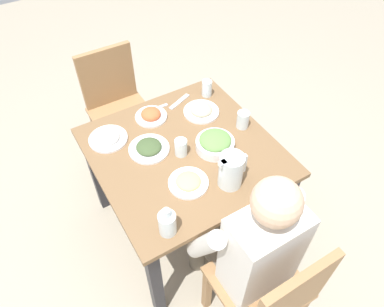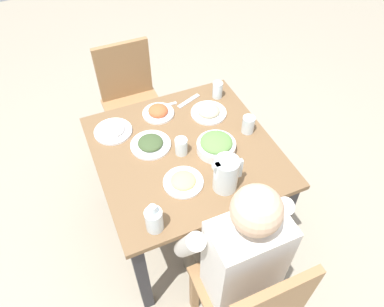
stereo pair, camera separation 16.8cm
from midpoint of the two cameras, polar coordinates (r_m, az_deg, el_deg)
ground_plane at (r=2.52m, az=-2.93°, el=-10.72°), size 8.00×8.00×0.00m
dining_table at (r=2.02m, az=-3.58°, el=-1.69°), size 0.95×0.95×0.72m
chair_near at (r=1.78m, az=9.49°, el=-21.11°), size 0.40×0.40×0.89m
chair_far at (r=2.62m, az=-13.63°, el=7.52°), size 0.40×0.40×0.89m
diner_near at (r=1.70m, az=5.83°, el=-13.96°), size 0.48×0.53×1.18m
water_pitcher at (r=1.72m, az=3.44°, el=-2.82°), size 0.16×0.12×0.19m
salad_bowl at (r=1.92m, az=1.19°, el=1.60°), size 0.21×0.21×0.09m
plate_beans at (r=2.14m, az=-0.77°, el=6.74°), size 0.21×0.21×0.05m
plate_yoghurt at (r=2.05m, az=-15.47°, el=2.39°), size 0.21×0.21×0.06m
plate_fries at (r=1.78m, az=-3.28°, el=-4.65°), size 0.20×0.20×0.04m
plate_dolmas at (r=1.95m, az=-9.29°, el=0.79°), size 0.22×0.22×0.05m
plate_rice_curry at (r=2.13m, az=-8.77°, el=5.95°), size 0.19×0.19×0.06m
water_glass_far_right at (r=2.04m, az=5.73°, el=5.23°), size 0.07×0.07×0.10m
water_glass_far_left at (r=2.25m, az=0.21°, el=10.20°), size 0.06×0.06×0.10m
water_glass_center at (r=1.89m, az=-4.31°, el=0.86°), size 0.07×0.07×0.10m
oil_carafe at (r=1.61m, az=-6.97°, el=-11.18°), size 0.08×0.08×0.16m
fork_near at (r=2.23m, az=-4.18°, el=8.10°), size 0.17×0.09×0.01m
knife_near at (r=2.19m, az=-8.29°, el=6.83°), size 0.19×0.02×0.01m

